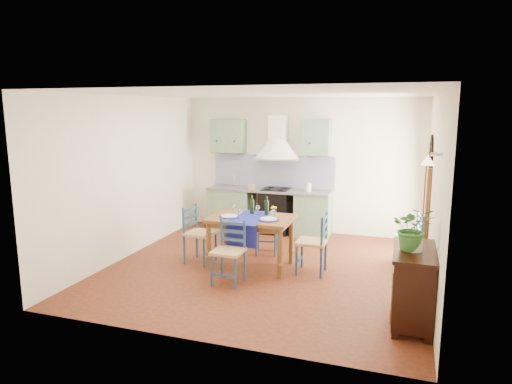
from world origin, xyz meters
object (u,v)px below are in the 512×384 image
dining_table (251,223)px  sideboard (413,284)px  potted_plant (413,228)px  chair_near (229,251)px

dining_table → sideboard: size_ratio=1.27×
dining_table → potted_plant: bearing=-28.0°
dining_table → potted_plant: (2.46, -1.30, 0.45)m
sideboard → potted_plant: potted_plant is taller
sideboard → potted_plant: bearing=-146.3°
dining_table → chair_near: (-0.09, -0.75, -0.26)m
chair_near → potted_plant: bearing=-12.4°
sideboard → potted_plant: 0.69m
chair_near → potted_plant: size_ratio=1.78×
potted_plant → dining_table: bearing=152.0°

